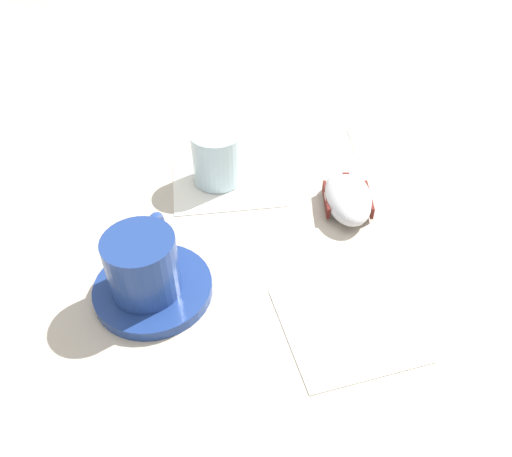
# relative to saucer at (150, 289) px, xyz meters

# --- Properties ---
(ground_plane) EXTENTS (3.00, 3.00, 0.00)m
(ground_plane) POSITION_rel_saucer_xyz_m (-0.13, -0.13, -0.01)
(ground_plane) COLOR #B2A899
(saucer) EXTENTS (0.13, 0.13, 0.01)m
(saucer) POSITION_rel_saucer_xyz_m (0.00, 0.00, 0.00)
(saucer) COLOR navy
(saucer) RESTS_ON ground
(coffee_cup) EXTENTS (0.08, 0.11, 0.07)m
(coffee_cup) POSITION_rel_saucer_xyz_m (0.00, 0.00, 0.04)
(coffee_cup) COLOR navy
(coffee_cup) RESTS_ON saucer
(computer_mouse) EXTENTS (0.07, 0.12, 0.04)m
(computer_mouse) POSITION_rel_saucer_xyz_m (-0.24, -0.16, 0.01)
(computer_mouse) COLOR silver
(computer_mouse) RESTS_ON ground
(mouse_cable) EXTENTS (0.04, 0.18, 0.00)m
(mouse_cable) POSITION_rel_saucer_xyz_m (-0.26, -0.31, -0.01)
(mouse_cable) COLOR white
(mouse_cable) RESTS_ON ground
(napkin_under_glass) EXTENTS (0.18, 0.18, 0.00)m
(napkin_under_glass) POSITION_rel_saucer_xyz_m (-0.07, -0.22, -0.01)
(napkin_under_glass) COLOR silver
(napkin_under_glass) RESTS_ON ground
(drinking_glass) EXTENTS (0.07, 0.07, 0.08)m
(drinking_glass) POSITION_rel_saucer_xyz_m (-0.06, -0.22, 0.03)
(drinking_glass) COLOR silver
(drinking_glass) RESTS_ON napkin_under_glass
(napkin_spare) EXTENTS (0.17, 0.17, 0.00)m
(napkin_spare) POSITION_rel_saucer_xyz_m (-0.22, 0.04, -0.01)
(napkin_spare) COLOR silver
(napkin_spare) RESTS_ON ground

